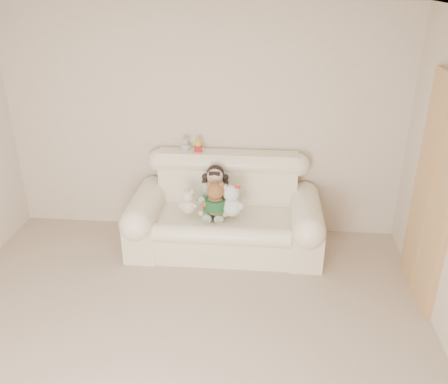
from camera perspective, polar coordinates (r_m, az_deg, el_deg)
floor at (r=3.92m, az=-7.31°, el=-21.93°), size 5.00×5.00×0.00m
ceiling at (r=2.71m, az=-10.44°, el=19.25°), size 5.00×5.00×0.00m
wall_back at (r=5.38m, az=-2.53°, el=8.17°), size 4.50×0.00×4.50m
sofa at (r=5.17m, az=0.10°, el=-1.90°), size 2.10×0.95×1.03m
door_panel at (r=4.64m, az=23.84°, el=-0.15°), size 0.06×0.90×2.10m
seated_child at (r=5.18m, az=-1.06°, el=0.35°), size 0.34×0.41×0.55m
brown_teddy at (r=4.96m, az=-1.04°, el=-0.44°), size 0.29×0.23×0.45m
white_cat at (r=4.95m, az=0.90°, el=-0.65°), size 0.31×0.27×0.42m
cream_teddy at (r=5.04m, az=-4.37°, el=-0.90°), size 0.22×0.18×0.32m
yellow_mini_bear at (r=5.29m, az=-3.11°, el=5.65°), size 0.15×0.13×0.19m
grey_mini_plush at (r=5.36m, az=-4.65°, el=5.84°), size 0.13×0.11×0.19m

